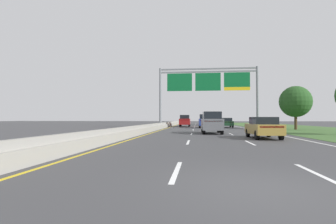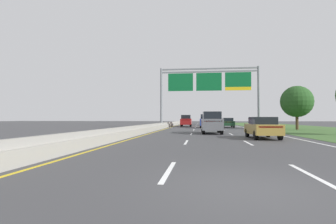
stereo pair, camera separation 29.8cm
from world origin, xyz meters
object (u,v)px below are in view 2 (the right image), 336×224
at_px(car_blue_centre_lane_suv, 206,121).
at_px(roadside_tree_mid, 297,102).
at_px(car_red_left_lane_suv, 186,121).
at_px(overhead_sign_gantry, 209,85).
at_px(car_grey_centre_lane_suv, 212,122).
at_px(car_gold_right_lane_sedan, 262,127).
at_px(pickup_truck_silver, 206,120).
at_px(car_darkgreen_right_lane_sedan, 228,122).

bearing_deg(car_blue_centre_lane_suv, roadside_tree_mid, -116.25).
distance_m(car_red_left_lane_suv, car_blue_centre_lane_suv, 7.47).
height_order(car_red_left_lane_suv, car_blue_centre_lane_suv, same).
xyz_separation_m(overhead_sign_gantry, roadside_tree_mid, (11.20, -4.42, -2.96)).
bearing_deg(car_grey_centre_lane_suv, car_red_left_lane_suv, 8.32).
relative_size(car_grey_centre_lane_suv, car_gold_right_lane_sedan, 1.07).
xyz_separation_m(overhead_sign_gantry, car_red_left_lane_suv, (-3.91, 7.80, -5.54)).
bearing_deg(pickup_truck_silver, overhead_sign_gantry, -179.00).
bearing_deg(car_red_left_lane_suv, car_grey_centre_lane_suv, -170.92).
relative_size(overhead_sign_gantry, car_red_left_lane_suv, 3.20).
bearing_deg(roadside_tree_mid, overhead_sign_gantry, 158.46).
height_order(car_darkgreen_right_lane_sedan, roadside_tree_mid, roadside_tree_mid).
xyz_separation_m(pickup_truck_silver, car_grey_centre_lane_suv, (-0.03, -33.72, 0.02)).
xyz_separation_m(overhead_sign_gantry, car_blue_centre_lane_suv, (-0.44, 1.19, -5.54)).
distance_m(car_gold_right_lane_sedan, roadside_tree_mid, 18.19).
height_order(pickup_truck_silver, car_grey_centre_lane_suv, pickup_truck_silver).
bearing_deg(car_blue_centre_lane_suv, overhead_sign_gantry, -160.10).
distance_m(car_darkgreen_right_lane_sedan, car_grey_centre_lane_suv, 18.51).
relative_size(car_darkgreen_right_lane_sedan, roadside_tree_mid, 0.77).
xyz_separation_m(car_darkgreen_right_lane_sedan, car_grey_centre_lane_suv, (-3.37, -18.20, 0.28)).
height_order(pickup_truck_silver, roadside_tree_mid, roadside_tree_mid).
bearing_deg(car_grey_centre_lane_suv, roadside_tree_mid, -49.57).
distance_m(pickup_truck_silver, car_blue_centre_lane_suv, 18.01).
bearing_deg(roadside_tree_mid, car_red_left_lane_suv, 141.05).
bearing_deg(roadside_tree_mid, car_grey_centre_lane_suv, -138.47).
distance_m(car_darkgreen_right_lane_sedan, car_blue_centre_lane_suv, 4.38).
bearing_deg(car_grey_centre_lane_suv, pickup_truck_silver, -1.14).
distance_m(overhead_sign_gantry, car_darkgreen_right_lane_sedan, 7.57).
distance_m(pickup_truck_silver, car_gold_right_lane_sedan, 39.86).
relative_size(car_blue_centre_lane_suv, roadside_tree_mid, 0.82).
xyz_separation_m(car_red_left_lane_suv, car_gold_right_lane_sedan, (7.15, -28.31, -0.28)).
bearing_deg(roadside_tree_mid, pickup_truck_silver, 115.74).
height_order(car_blue_centre_lane_suv, car_gold_right_lane_sedan, car_blue_centre_lane_suv).
bearing_deg(pickup_truck_silver, roadside_tree_mid, -153.80).
distance_m(car_red_left_lane_suv, car_grey_centre_lane_suv, 22.63).
xyz_separation_m(car_grey_centre_lane_suv, car_gold_right_lane_sedan, (3.44, -5.99, -0.28)).
bearing_deg(overhead_sign_gantry, roadside_tree_mid, -21.54).
relative_size(car_blue_centre_lane_suv, car_gold_right_lane_sedan, 1.06).
relative_size(pickup_truck_silver, car_red_left_lane_suv, 1.15).
bearing_deg(car_blue_centre_lane_suv, car_red_left_lane_suv, 27.16).
xyz_separation_m(pickup_truck_silver, roadside_tree_mid, (11.39, -23.61, 2.61)).
xyz_separation_m(pickup_truck_silver, car_gold_right_lane_sedan, (3.42, -39.71, -0.26)).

